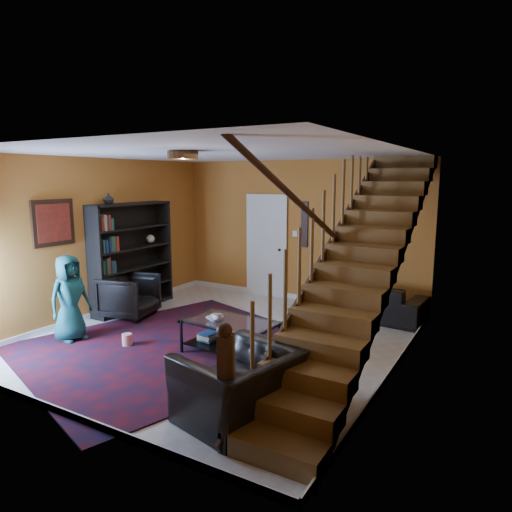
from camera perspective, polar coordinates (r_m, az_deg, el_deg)
The scene contains 21 objects.
floor at distance 7.15m, azimuth -4.41°, elevation -10.35°, with size 5.50×5.50×0.00m, color beige.
room at distance 8.90m, azimuth -6.64°, elevation -5.98°, with size 5.50×5.50×5.50m.
staircase at distance 5.87m, azimuth 12.74°, elevation -0.82°, with size 0.95×5.02×3.18m.
bookshelf at distance 8.86m, azimuth -15.18°, elevation -0.28°, with size 0.35×1.80×2.00m.
door at distance 9.51m, azimuth 1.33°, elevation 1.10°, with size 0.82×0.05×2.05m, color silver.
framed_picture at distance 7.92m, azimuth -24.00°, elevation 3.82°, with size 0.04×0.74×0.74m, color maroon.
wall_hanging at distance 9.08m, azimuth 6.08°, elevation 3.97°, with size 0.14×0.03×0.90m, color black.
ceiling_fixture at distance 6.08m, azimuth -9.11°, elevation 12.35°, with size 0.40×0.40×0.10m, color #3F2814.
rug at distance 6.92m, azimuth -10.50°, elevation -11.10°, with size 3.44×3.93×0.02m, color #430C14.
sofa at distance 8.43m, azimuth 13.16°, elevation -5.19°, with size 2.17×0.85×0.63m, color black.
armchair_left at distance 8.41m, azimuth -15.54°, elevation -4.84°, with size 0.83×0.85×0.77m, color black.
armchair_right at distance 4.81m, azimuth -2.21°, elevation -15.97°, with size 1.12×0.98×0.73m, color black.
person_adult_a at distance 8.76m, azimuth 8.17°, elevation -5.16°, with size 0.48×0.32×1.33m, color black.
person_adult_b at distance 8.66m, azimuth 10.46°, elevation -6.09°, with size 0.55×0.43×1.13m, color black.
person_child at distance 7.45m, azimuth -22.27°, elevation -4.90°, with size 0.65×0.42×1.32m, color #165556.
coffee_table at distance 6.50m, azimuth -3.21°, elevation -9.78°, with size 1.32×0.83×0.48m.
cup_a at distance 6.41m, azimuth -4.79°, elevation -7.71°, with size 0.13×0.13×0.10m, color #999999.
cup_b at distance 6.44m, azimuth -5.14°, elevation -7.63°, with size 0.10×0.10×0.10m, color #999999.
bowl at distance 6.46m, azimuth -5.18°, elevation -7.79°, with size 0.22×0.22×0.06m, color #999999.
vase at distance 8.40m, azimuth -17.95°, elevation 6.83°, with size 0.18×0.18×0.19m, color #999999.
popcorn_bucket at distance 7.08m, azimuth -15.81°, elevation -10.00°, with size 0.15×0.15×0.17m, color red.
Camera 1 is at (3.83, -5.52, 2.45)m, focal length 32.00 mm.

